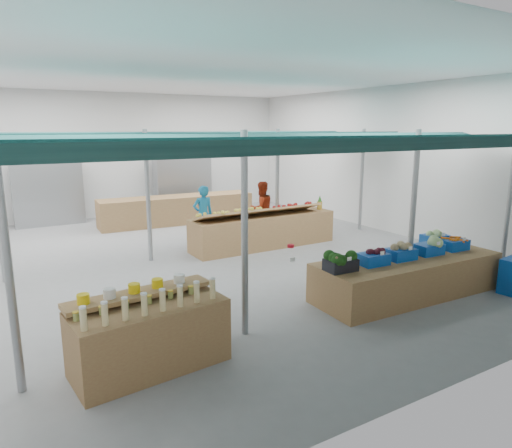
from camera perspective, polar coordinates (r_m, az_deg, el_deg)
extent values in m
plane|color=slate|center=(10.83, -7.10, -4.38)|extent=(13.00, 13.00, 0.00)
plane|color=silver|center=(10.46, -7.72, 18.29)|extent=(13.00, 13.00, 0.00)
plane|color=silver|center=(16.59, -16.41, 8.26)|extent=(12.00, 0.00, 12.00)
plane|color=silver|center=(13.93, 16.12, 7.67)|extent=(0.00, 13.00, 13.00)
cylinder|color=gray|center=(5.76, -28.58, -4.89)|extent=(0.10, 0.10, 3.00)
cylinder|color=gray|center=(6.54, -1.43, -1.54)|extent=(0.10, 0.10, 3.00)
cylinder|color=gray|center=(10.63, -13.35, 3.37)|extent=(0.10, 0.10, 3.00)
cylinder|color=gray|center=(8.75, 19.01, 1.25)|extent=(0.10, 0.10, 3.00)
cylinder|color=gray|center=(12.12, 2.68, 4.70)|extent=(0.10, 0.10, 3.00)
cylinder|color=gray|center=(11.19, 29.10, 2.60)|extent=(0.10, 0.10, 3.00)
cylinder|color=gray|center=(13.98, 13.07, 5.37)|extent=(0.10, 0.10, 3.00)
cylinder|color=gray|center=(7.37, 10.68, 10.38)|extent=(10.00, 0.06, 0.06)
cylinder|color=gray|center=(11.16, -4.94, 11.00)|extent=(10.00, 0.06, 0.06)
cube|color=#0A292D|center=(6.90, 14.25, 9.55)|extent=(9.50, 1.28, 0.30)
cube|color=#0A292D|center=(7.87, 7.51, 10.06)|extent=(9.50, 1.28, 0.30)
cube|color=#0A292D|center=(10.58, -3.38, 10.59)|extent=(9.50, 1.28, 0.30)
cube|color=#0A292D|center=(11.75, -6.33, 10.67)|extent=(9.50, 1.28, 0.30)
cube|color=#B23F33|center=(15.77, -24.54, 3.48)|extent=(2.00, 0.50, 2.00)
cube|color=#B23F33|center=(16.83, -9.14, 4.87)|extent=(2.00, 0.50, 2.00)
cube|color=brown|center=(6.11, -13.13, -13.58)|extent=(1.98, 1.03, 0.85)
cube|color=#997247|center=(6.14, -14.34, -8.44)|extent=(1.94, 0.56, 0.06)
cube|color=brown|center=(8.85, 18.37, -6.25)|extent=(3.68, 1.33, 0.71)
cube|color=brown|center=(11.77, 0.95, -0.87)|extent=(3.88, 0.96, 0.83)
cube|color=brown|center=(14.91, -9.81, 1.78)|extent=(4.95, 1.26, 0.88)
imported|color=#18709E|center=(12.11, -6.63, 1.15)|extent=(0.57, 0.38, 1.55)
imported|color=maroon|center=(12.93, 0.67, 1.92)|extent=(0.76, 0.59, 1.55)
cube|color=black|center=(7.68, 10.52, -5.04)|extent=(0.52, 0.38, 0.20)
cube|color=white|center=(7.47, 11.59, -4.29)|extent=(0.08, 0.02, 0.06)
cube|color=#0E44A1|center=(8.13, 14.42, -4.26)|extent=(0.52, 0.38, 0.20)
cube|color=white|center=(7.93, 15.52, -3.53)|extent=(0.08, 0.02, 0.06)
cube|color=#0E44A1|center=(8.58, 17.64, -3.60)|extent=(0.52, 0.38, 0.20)
cube|color=white|center=(8.39, 18.76, -2.89)|extent=(0.08, 0.02, 0.06)
cube|color=#0E44A1|center=(9.10, 20.75, -2.95)|extent=(0.52, 0.38, 0.20)
cube|color=white|center=(8.92, 21.86, -2.27)|extent=(0.08, 0.02, 0.06)
cube|color=#0E44A1|center=(9.63, 23.51, -2.37)|extent=(0.52, 0.38, 0.20)
cube|color=white|center=(9.47, 24.60, -1.71)|extent=(0.08, 0.02, 0.06)
sphere|color=brown|center=(7.46, 10.24, -4.42)|extent=(0.09, 0.09, 0.09)
sphere|color=brown|center=(7.40, 10.06, -4.22)|extent=(0.06, 0.06, 0.06)
cylinder|color=#AE0B16|center=(7.60, 4.37, -2.75)|extent=(0.12, 0.12, 0.05)
cube|color=white|center=(7.62, 4.60, -4.45)|extent=(0.10, 0.01, 0.07)
cube|color=#997247|center=(11.13, -2.82, 1.19)|extent=(1.91, 0.72, 0.26)
cube|color=#997247|center=(12.02, 4.36, 1.97)|extent=(1.51, 0.71, 0.26)
cylinder|color=#8C6019|center=(12.60, 7.96, 2.30)|extent=(0.14, 0.14, 0.22)
cone|color=#26661E|center=(12.57, 7.98, 3.16)|extent=(0.12, 0.12, 0.18)
cube|color=#0E44A1|center=(9.91, 21.44, -1.82)|extent=(0.55, 0.43, 0.20)
cube|color=white|center=(9.72, 22.38, -1.19)|extent=(0.08, 0.02, 0.06)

